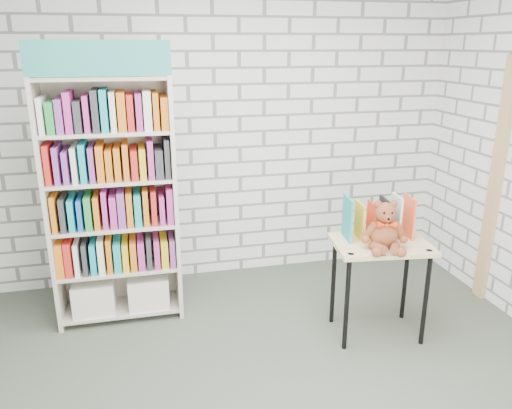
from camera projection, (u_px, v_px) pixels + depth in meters
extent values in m
plane|color=#40473C|center=(269.00, 403.00, 3.18)|extent=(4.50, 4.50, 0.00)
cube|color=silver|center=(215.00, 133.00, 4.60)|extent=(4.50, 0.02, 2.80)
cube|color=beige|center=(49.00, 208.00, 3.82)|extent=(0.03, 0.38, 1.97)
cube|color=beige|center=(174.00, 199.00, 4.03)|extent=(0.03, 0.38, 1.97)
cube|color=beige|center=(114.00, 197.00, 4.09)|extent=(0.98, 0.02, 1.97)
cube|color=teal|center=(98.00, 58.00, 3.42)|extent=(0.98, 0.02, 0.24)
cube|color=beige|center=(123.00, 307.00, 4.21)|extent=(0.92, 0.36, 0.03)
cube|color=beige|center=(119.00, 267.00, 4.09)|extent=(0.92, 0.36, 0.03)
cube|color=beige|center=(115.00, 224.00, 3.98)|extent=(0.92, 0.36, 0.03)
cube|color=beige|center=(111.00, 179.00, 3.86)|extent=(0.92, 0.36, 0.03)
cube|color=beige|center=(107.00, 132.00, 3.75)|extent=(0.92, 0.36, 0.03)
cube|color=beige|center=(102.00, 78.00, 3.63)|extent=(0.92, 0.36, 0.03)
cube|color=silver|center=(94.00, 294.00, 4.12)|extent=(0.33, 0.32, 0.26)
cube|color=silver|center=(148.00, 289.00, 4.21)|extent=(0.33, 0.32, 0.26)
cube|color=white|center=(118.00, 251.00, 4.04)|extent=(0.92, 0.32, 0.26)
cube|color=purple|center=(114.00, 207.00, 3.92)|extent=(0.92, 0.32, 0.26)
cube|color=#333338|center=(110.00, 161.00, 3.81)|extent=(0.92, 0.32, 0.26)
cube|color=red|center=(105.00, 112.00, 3.70)|extent=(0.92, 0.32, 0.26)
cube|color=#D2B77E|center=(381.00, 245.00, 3.74)|extent=(0.77, 0.58, 0.03)
cylinder|color=black|center=(347.00, 305.00, 3.64)|extent=(0.04, 0.04, 0.73)
cylinder|color=black|center=(333.00, 281.00, 4.00)|extent=(0.04, 0.04, 0.73)
cylinder|color=black|center=(426.00, 300.00, 3.70)|extent=(0.04, 0.04, 0.73)
cylinder|color=black|center=(405.00, 278.00, 4.06)|extent=(0.04, 0.04, 0.73)
cylinder|color=black|center=(351.00, 254.00, 3.53)|extent=(0.05, 0.05, 0.01)
cylinder|color=black|center=(429.00, 251.00, 3.59)|extent=(0.05, 0.05, 0.01)
cube|color=teal|center=(347.00, 220.00, 3.77)|extent=(0.04, 0.22, 0.30)
cube|color=yellow|center=(359.00, 220.00, 3.78)|extent=(0.04, 0.22, 0.30)
cube|color=red|center=(372.00, 219.00, 3.79)|extent=(0.04, 0.22, 0.30)
cube|color=black|center=(384.00, 219.00, 3.80)|extent=(0.04, 0.22, 0.30)
cube|color=silver|center=(396.00, 218.00, 3.81)|extent=(0.04, 0.22, 0.30)
cube|color=#F2532A|center=(408.00, 218.00, 3.82)|extent=(0.04, 0.22, 0.30)
ellipsoid|color=brown|center=(384.00, 234.00, 3.61)|extent=(0.21, 0.18, 0.21)
sphere|color=brown|center=(386.00, 213.00, 3.56)|extent=(0.15, 0.15, 0.15)
sphere|color=brown|center=(378.00, 204.00, 3.55)|extent=(0.06, 0.06, 0.06)
sphere|color=brown|center=(394.00, 204.00, 3.55)|extent=(0.06, 0.06, 0.06)
sphere|color=brown|center=(388.00, 218.00, 3.51)|extent=(0.06, 0.06, 0.06)
sphere|color=black|center=(384.00, 213.00, 3.49)|extent=(0.02, 0.02, 0.02)
sphere|color=black|center=(392.00, 213.00, 3.49)|extent=(0.02, 0.02, 0.02)
sphere|color=black|center=(389.00, 219.00, 3.48)|extent=(0.02, 0.02, 0.02)
cylinder|color=brown|center=(370.00, 231.00, 3.58)|extent=(0.11, 0.10, 0.15)
cylinder|color=brown|center=(399.00, 231.00, 3.58)|extent=(0.11, 0.08, 0.15)
sphere|color=brown|center=(366.00, 239.00, 3.59)|extent=(0.06, 0.06, 0.06)
sphere|color=brown|center=(403.00, 239.00, 3.59)|extent=(0.06, 0.06, 0.06)
cylinder|color=brown|center=(378.00, 248.00, 3.53)|extent=(0.08, 0.16, 0.09)
cylinder|color=brown|center=(395.00, 248.00, 3.53)|extent=(0.14, 0.17, 0.09)
sphere|color=brown|center=(377.00, 252.00, 3.47)|extent=(0.07, 0.07, 0.07)
sphere|color=brown|center=(401.00, 252.00, 3.47)|extent=(0.07, 0.07, 0.07)
cone|color=red|center=(382.00, 225.00, 3.52)|extent=(0.07, 0.07, 0.06)
cone|color=red|center=(392.00, 225.00, 3.52)|extent=(0.07, 0.07, 0.06)
sphere|color=red|center=(387.00, 225.00, 3.52)|extent=(0.03, 0.03, 0.03)
cube|color=tan|center=(495.00, 184.00, 4.22)|extent=(0.05, 0.12, 2.10)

